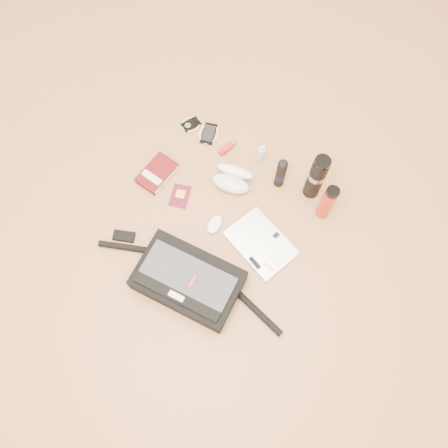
{
  "coord_description": "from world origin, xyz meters",
  "views": [
    {
      "loc": [
        0.42,
        -0.5,
        1.85
      ],
      "look_at": [
        0.03,
        0.09,
        0.06
      ],
      "focal_mm": 35.0,
      "sensor_mm": 36.0,
      "label": 1
    }
  ],
  "objects_px": {
    "messenger_bag": "(188,280)",
    "thermos_red": "(327,202)",
    "thermos_black": "(316,177)",
    "laptop": "(261,244)",
    "book": "(158,173)"
  },
  "relations": [
    {
      "from": "laptop",
      "to": "book",
      "type": "bearing_deg",
      "value": -166.01
    },
    {
      "from": "messenger_bag",
      "to": "laptop",
      "type": "height_order",
      "value": "messenger_bag"
    },
    {
      "from": "thermos_black",
      "to": "thermos_red",
      "type": "xyz_separation_m",
      "value": [
        0.1,
        -0.06,
        -0.03
      ]
    },
    {
      "from": "messenger_bag",
      "to": "thermos_red",
      "type": "relative_size",
      "value": 3.84
    },
    {
      "from": "thermos_black",
      "to": "laptop",
      "type": "bearing_deg",
      "value": -98.51
    },
    {
      "from": "thermos_red",
      "to": "messenger_bag",
      "type": "bearing_deg",
      "value": -117.09
    },
    {
      "from": "laptop",
      "to": "thermos_red",
      "type": "xyz_separation_m",
      "value": [
        0.15,
        0.29,
        0.1
      ]
    },
    {
      "from": "laptop",
      "to": "thermos_red",
      "type": "distance_m",
      "value": 0.34
    },
    {
      "from": "book",
      "to": "thermos_black",
      "type": "height_order",
      "value": "thermos_black"
    },
    {
      "from": "laptop",
      "to": "book",
      "type": "distance_m",
      "value": 0.59
    },
    {
      "from": "messenger_bag",
      "to": "book",
      "type": "distance_m",
      "value": 0.55
    },
    {
      "from": "book",
      "to": "thermos_red",
      "type": "height_order",
      "value": "thermos_red"
    },
    {
      "from": "messenger_bag",
      "to": "thermos_black",
      "type": "relative_size",
      "value": 3.08
    },
    {
      "from": "laptop",
      "to": "thermos_black",
      "type": "relative_size",
      "value": 1.16
    },
    {
      "from": "messenger_bag",
      "to": "laptop",
      "type": "distance_m",
      "value": 0.37
    }
  ]
}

